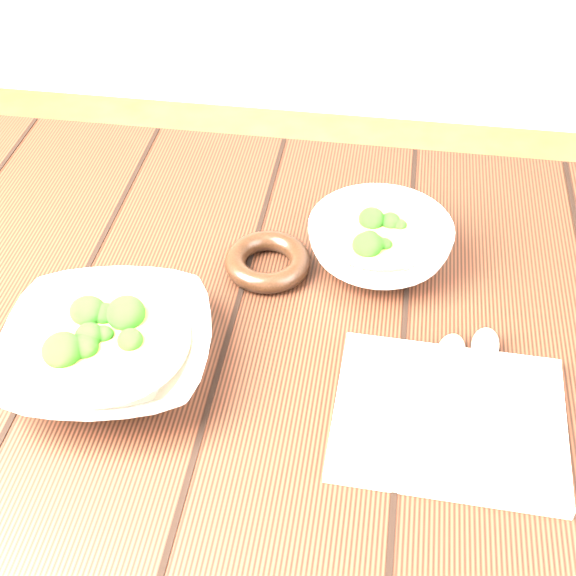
# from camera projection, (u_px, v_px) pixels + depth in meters

# --- Properties ---
(table) EXTENTS (1.20, 0.80, 0.75)m
(table) POSITION_uv_depth(u_px,v_px,m) (253.00, 388.00, 1.02)
(table) COLOR black
(table) RESTS_ON ground
(soup_bowl_front) EXTENTS (0.26, 0.26, 0.07)m
(soup_bowl_front) POSITION_uv_depth(u_px,v_px,m) (109.00, 350.00, 0.87)
(soup_bowl_front) COLOR silver
(soup_bowl_front) RESTS_ON table
(soup_bowl_back) EXTENTS (0.24, 0.24, 0.06)m
(soup_bowl_back) POSITION_uv_depth(u_px,v_px,m) (379.00, 242.00, 1.00)
(soup_bowl_back) COLOR silver
(soup_bowl_back) RESTS_ON table
(trivet) EXTENTS (0.14, 0.14, 0.03)m
(trivet) POSITION_uv_depth(u_px,v_px,m) (268.00, 262.00, 1.00)
(trivet) COLOR black
(trivet) RESTS_ON table
(napkin) EXTENTS (0.24, 0.20, 0.01)m
(napkin) POSITION_uv_depth(u_px,v_px,m) (449.00, 417.00, 0.83)
(napkin) COLOR beige
(napkin) RESTS_ON table
(spoon_left) EXTENTS (0.05, 0.19, 0.01)m
(spoon_left) POSITION_uv_depth(u_px,v_px,m) (445.00, 376.00, 0.86)
(spoon_left) COLOR #ADA999
(spoon_left) RESTS_ON napkin
(spoon_right) EXTENTS (0.05, 0.20, 0.01)m
(spoon_right) POSITION_uv_depth(u_px,v_px,m) (481.00, 370.00, 0.86)
(spoon_right) COLOR #ADA999
(spoon_right) RESTS_ON napkin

